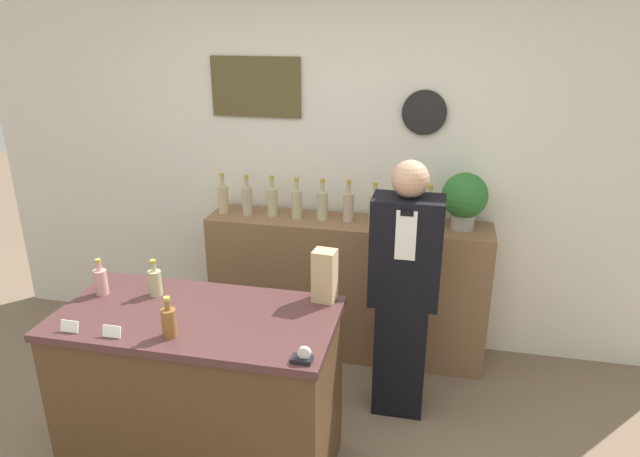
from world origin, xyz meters
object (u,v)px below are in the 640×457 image
object	(u,v)px
shopkeeper	(404,293)
paper_bag	(325,276)
potted_plant	(465,198)
tape_dispenser	(303,357)

from	to	relation	value
shopkeeper	paper_bag	world-z (taller)	shopkeeper
potted_plant	paper_bag	bearing A→B (deg)	-123.59
shopkeeper	potted_plant	world-z (taller)	shopkeeper
paper_bag	tape_dispenser	size ratio (longest dim) A/B	3.08
shopkeeper	potted_plant	xyz separation A→B (m)	(0.32, 0.60, 0.43)
paper_bag	tape_dispenser	xyz separation A→B (m)	(0.02, -0.57, -0.12)
potted_plant	paper_bag	size ratio (longest dim) A/B	1.35
shopkeeper	tape_dispenser	distance (m)	1.10
shopkeeper	tape_dispenser	bearing A→B (deg)	-109.14
potted_plant	tape_dispenser	size ratio (longest dim) A/B	4.16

